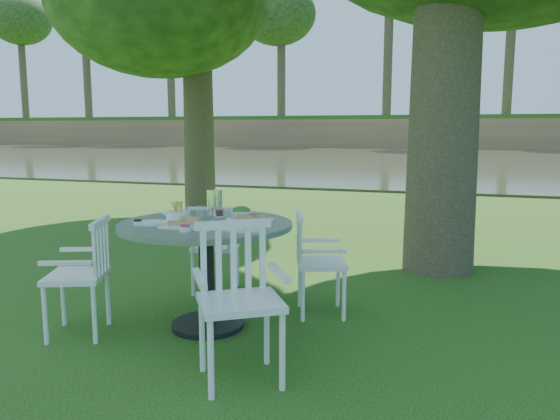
{
  "coord_description": "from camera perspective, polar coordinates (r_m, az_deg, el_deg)",
  "views": [
    {
      "loc": [
        1.41,
        -4.11,
        1.53
      ],
      "look_at": [
        0.0,
        0.2,
        0.85
      ],
      "focal_mm": 35.0,
      "sensor_mm": 36.0,
      "label": 1
    }
  ],
  "objects": [
    {
      "name": "table",
      "position": [
        4.19,
        -7.72,
        -3.63
      ],
      "size": [
        1.31,
        1.31,
        0.83
      ],
      "color": "black",
      "rests_on": "ground"
    },
    {
      "name": "tableware",
      "position": [
        4.19,
        -7.59,
        -0.54
      ],
      "size": [
        1.09,
        0.85,
        0.24
      ],
      "color": "white",
      "rests_on": "table"
    },
    {
      "name": "chair_sw",
      "position": [
        4.29,
        -19.44,
        -5.7
      ],
      "size": [
        0.54,
        0.56,
        0.87
      ],
      "rotation": [
        0.0,
        0.0,
        -1.2
      ],
      "color": "white",
      "rests_on": "ground"
    },
    {
      "name": "far_bank",
      "position": [
        45.6,
        17.16,
        15.38
      ],
      "size": [
        100.0,
        18.0,
        15.2
      ],
      "color": "olive",
      "rests_on": "ground"
    },
    {
      "name": "chair_ne",
      "position": [
        4.51,
        3.3,
        -4.83
      ],
      "size": [
        0.51,
        0.53,
        0.83
      ],
      "rotation": [
        0.0,
        0.0,
        -4.37
      ],
      "color": "white",
      "rests_on": "ground"
    },
    {
      "name": "ground",
      "position": [
        4.61,
        -0.79,
        -10.86
      ],
      "size": [
        140.0,
        140.0,
        0.0
      ],
      "primitive_type": "plane",
      "color": "#1A430E",
      "rests_on": "ground"
    },
    {
      "name": "river",
      "position": [
        27.19,
        15.15,
        5.02
      ],
      "size": [
        100.0,
        28.0,
        0.12
      ],
      "primitive_type": "cube",
      "color": "#343A22",
      "rests_on": "ground"
    },
    {
      "name": "chair_se",
      "position": [
        3.4,
        -4.5,
        -8.04
      ],
      "size": [
        0.65,
        0.64,
        0.96
      ],
      "rotation": [
        0.0,
        0.0,
        0.58
      ],
      "color": "white",
      "rests_on": "ground"
    },
    {
      "name": "chair_nw",
      "position": [
        5.08,
        -6.96,
        -3.39
      ],
      "size": [
        0.5,
        0.48,
        0.83
      ],
      "rotation": [
        0.0,
        0.0,
        -2.89
      ],
      "color": "white",
      "rests_on": "ground"
    }
  ]
}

